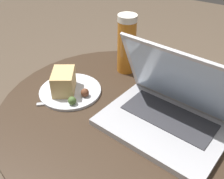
% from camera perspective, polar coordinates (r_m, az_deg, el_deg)
% --- Properties ---
extents(table, '(0.73, 0.73, 0.56)m').
position_cam_1_polar(table, '(0.87, 1.62, -9.83)').
color(table, black).
rests_on(table, ground_plane).
extents(laptop, '(0.35, 0.27, 0.23)m').
position_cam_1_polar(laptop, '(0.72, 12.07, -4.52)').
color(laptop, '#B2B2B7').
rests_on(laptop, table).
extents(beer_glass, '(0.07, 0.07, 0.21)m').
position_cam_1_polar(beer_glass, '(0.91, 3.19, 9.84)').
color(beer_glass, '#C6701E').
rests_on(beer_glass, table).
extents(snack_plate, '(0.20, 0.20, 0.08)m').
position_cam_1_polar(snack_plate, '(0.84, -9.72, 0.71)').
color(snack_plate, silver).
rests_on(snack_plate, table).
extents(fork, '(0.14, 0.13, 0.00)m').
position_cam_1_polar(fork, '(0.81, -9.12, -2.62)').
color(fork, '#B2B2B7').
rests_on(fork, table).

